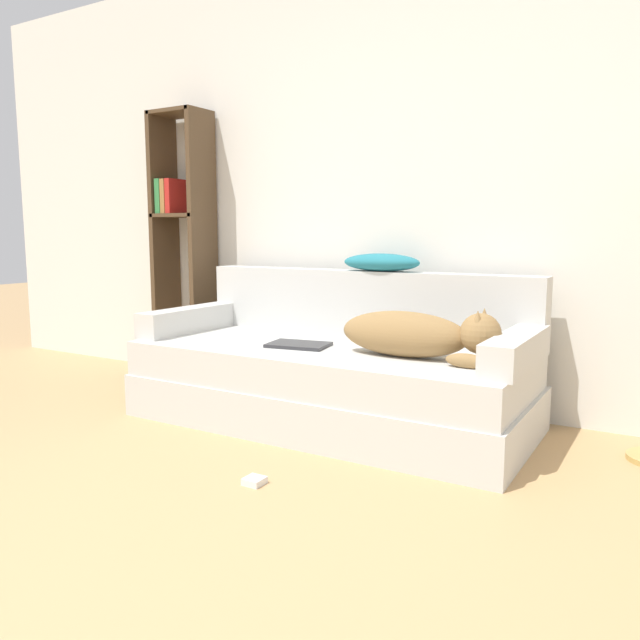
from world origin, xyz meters
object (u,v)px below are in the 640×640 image
at_px(laptop, 299,345).
at_px(power_adapter, 254,481).
at_px(couch, 329,385).
at_px(dog, 417,334).
at_px(bookshelf, 182,233).
at_px(throw_pillow, 381,262).

xyz_separation_m(laptop, power_adapter, (0.29, -0.78, -0.41)).
distance_m(couch, laptop, 0.27).
relative_size(dog, power_adapter, 10.09).
relative_size(bookshelf, power_adapter, 23.24).
distance_m(couch, bookshelf, 1.67).
distance_m(dog, throw_pillow, 0.68).
relative_size(laptop, bookshelf, 0.19).
bearing_deg(bookshelf, laptop, -21.99).
bearing_deg(laptop, throw_pillow, 53.45).
bearing_deg(bookshelf, couch, -16.67).
bearing_deg(power_adapter, throw_pillow, 91.79).
height_order(dog, power_adapter, dog).
distance_m(laptop, power_adapter, 0.93).
relative_size(throw_pillow, power_adapter, 5.87).
bearing_deg(throw_pillow, couch, -106.44).
relative_size(couch, throw_pillow, 4.55).
xyz_separation_m(dog, bookshelf, (-1.92, 0.48, 0.48)).
distance_m(dog, laptop, 0.66).
relative_size(couch, laptop, 6.13).
xyz_separation_m(throw_pillow, power_adapter, (0.04, -1.26, -0.83)).
bearing_deg(throw_pillow, laptop, -117.13).
relative_size(dog, throw_pillow, 1.72).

